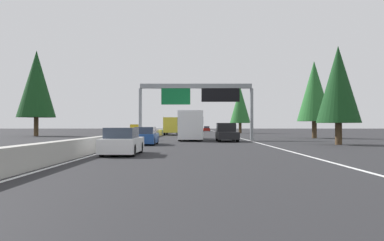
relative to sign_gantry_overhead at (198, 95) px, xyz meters
The scene contains 19 objects.
ground_plane 21.65m from the sign_gantry_overhead, 16.64° to the left, with size 320.00×320.00×0.00m, color #262628.
median_barrier 40.94m from the sign_gantry_overhead, ahead, with size 180.00×0.56×0.90m, color #ADAAA3.
shoulder_stripe_right 31.08m from the sign_gantry_overhead, 10.29° to the right, with size 160.00×0.16×0.01m, color silver.
shoulder_stripe_median 31.14m from the sign_gantry_overhead, 10.85° to the left, with size 160.00×0.16×0.01m, color silver.
sign_gantry_overhead is the anchor object (origin of this frame).
sedan_far_left 22.73m from the sign_gantry_overhead, 168.89° to the left, with size 4.40×1.80×1.47m.
sedan_near_center 12.23m from the sign_gantry_overhead, 157.31° to the left, with size 4.40×1.80×1.47m.
bus_distant_a 3.43m from the sign_gantry_overhead, 40.60° to the left, with size 11.50×2.55×3.10m.
minivan_distant_b 63.22m from the sign_gantry_overhead, ahead, with size 5.00×1.95×1.69m.
sedan_near_right 75.20m from the sign_gantry_overhead, ahead, with size 4.40×1.80×1.47m.
box_truck_mid_center 24.30m from the sign_gantry_overhead, ahead, with size 8.50×2.40×2.95m.
pickup_far_center 5.99m from the sign_gantry_overhead, 138.80° to the right, with size 5.60×2.00×1.86m.
sedan_mid_left 68.86m from the sign_gantry_overhead, ahead, with size 4.40×1.80×1.47m.
oncoming_near 38.91m from the sign_gantry_overhead, 18.75° to the left, with size 5.60×2.00×1.86m.
oncoming_far 44.93m from the sign_gantry_overhead, 16.51° to the left, with size 4.40×1.80×1.47m.
conifer_right_near 15.72m from the sign_gantry_overhead, 132.24° to the right, with size 3.63×3.63×8.26m.
conifer_right_mid 16.35m from the sign_gantry_overhead, 66.05° to the right, with size 4.32×4.32×9.83m.
conifer_right_far 40.69m from the sign_gantry_overhead, 13.33° to the right, with size 4.35×4.35×9.88m.
conifer_left_near 29.52m from the sign_gantry_overhead, 56.31° to the left, with size 5.75×5.75×13.08m.
Camera 1 is at (-3.43, -5.64, 1.57)m, focal length 36.70 mm.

